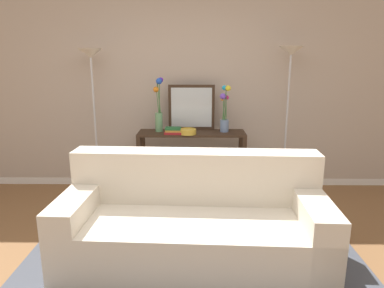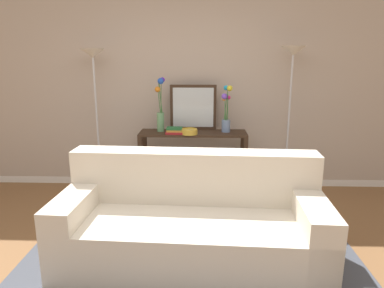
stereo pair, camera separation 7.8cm
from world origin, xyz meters
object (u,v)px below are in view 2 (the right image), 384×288
Objects in this scene: console_table at (193,151)px; floor_lamp_right at (291,80)px; floor_lamp_left at (94,82)px; wall_mirror at (193,107)px; vase_tall_flowers at (160,108)px; book_row_under_console at (163,189)px; vase_short_flowers at (226,113)px; couch at (192,224)px; fruit_bowl at (189,131)px; book_stack at (175,131)px.

console_table is 1.43m from floor_lamp_right.
floor_lamp_left is 1.22m from wall_mirror.
vase_tall_flowers reaches higher than book_row_under_console.
vase_short_flowers is (0.40, -0.13, -0.04)m from wall_mirror.
wall_mirror reaches higher than couch.
book_row_under_console is at bearing -178.23° from vase_short_flowers.
vase_short_flowers is at bearing -0.13° from vase_tall_flowers.
console_table is 1.99× the size of vase_tall_flowers.
fruit_bowl is 0.64× the size of book_row_under_console.
vase_short_flowers is 2.88× the size of fruit_bowl.
wall_mirror reaches higher than book_stack.
book_row_under_console is (-0.16, 0.11, -0.77)m from book_stack.
floor_lamp_left is 9.11× the size of fruit_bowl.
floor_lamp_left is 0.84m from vase_tall_flowers.
couch is 1.73m from vase_tall_flowers.
vase_short_flowers is 0.50m from fruit_bowl.
couch is 1.48m from book_stack.
couch is 1.69× the size of console_table.
book_row_under_console is (-0.33, 0.12, -0.77)m from fruit_bowl.
floor_lamp_right is 1.48m from book_stack.
couch is 1.79m from wall_mirror.
floor_lamp_left is at bearing -180.00° from floor_lamp_right.
console_table is 0.54m from wall_mirror.
wall_mirror reaches higher than fruit_bowl.
vase_tall_flowers is 0.34m from book_stack.
vase_short_flowers is (-0.75, 0.01, -0.38)m from floor_lamp_right.
book_stack is at bearing -7.15° from floor_lamp_left.
fruit_bowl is at bearing -161.88° from vase_short_flowers.
floor_lamp_right reaches higher than couch.
couch is 3.36× the size of vase_tall_flowers.
floor_lamp_left is at bearing 173.26° from fruit_bowl.
floor_lamp_left reaches higher than vase_tall_flowers.
floor_lamp_left is at bearing 179.31° from console_table.
floor_lamp_right is 9.25× the size of fruit_bowl.
vase_tall_flowers is at bearing 0.85° from floor_lamp_left.
couch is 1.23× the size of floor_lamp_left.
book_row_under_console is at bearing 180.00° from console_table.
vase_tall_flowers is 1.16× the size of vase_short_flowers.
book_row_under_console is at bearing -52.85° from vase_tall_flowers.
book_stack is at bearing -174.92° from floor_lamp_right.
vase_short_flowers is at bearing 0.36° from floor_lamp_left.
book_stack is (-0.61, -0.13, -0.20)m from vase_short_flowers.
console_table is at bearing -0.69° from floor_lamp_left.
fruit_bowl is at bearing -173.57° from floor_lamp_right.
floor_lamp_left reaches higher than fruit_bowl.
book_row_under_console is (-0.41, 1.47, -0.25)m from couch.
floor_lamp_right is (2.32, 0.00, 0.02)m from floor_lamp_left.
book_stack is (-0.21, -0.11, 0.28)m from console_table.
floor_lamp_left is at bearing 129.19° from couch.
couch reaches higher than console_table.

